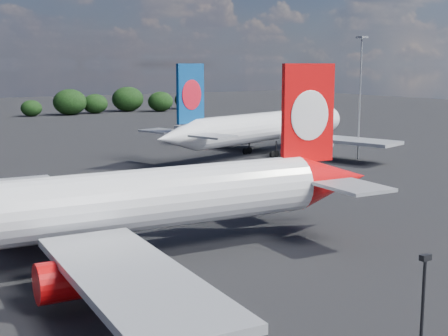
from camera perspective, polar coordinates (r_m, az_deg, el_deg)
qantas_airliner at (r=55.64m, az=-9.64°, el=-3.28°), size 53.87×51.21×17.58m
china_southern_airliner at (r=121.59m, az=3.65°, el=3.71°), size 53.10×50.93×17.64m
apron_lamp_post at (r=31.62m, az=17.59°, el=-14.15°), size 0.55×0.30×8.86m
floodlight_mast_near at (r=117.86m, az=12.37°, el=7.80°), size 1.60×1.60×22.52m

